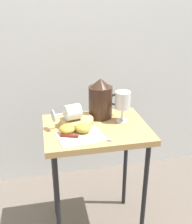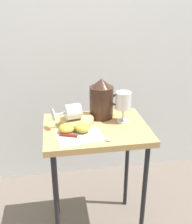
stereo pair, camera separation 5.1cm
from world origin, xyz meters
The scene contains 10 objects.
curtain_drape centered at (0.00, 0.60, 1.04)m, with size 2.40×0.03×2.08m, color white.
table centered at (0.00, 0.00, 0.59)m, with size 0.52×0.40×0.67m.
linen_napkin centered at (-0.09, -0.09, 0.68)m, with size 0.21×0.16×0.00m, color silver.
basket_tray centered at (-0.09, 0.04, 0.69)m, with size 0.17×0.17×0.04m, color tan.
pitcher centered at (0.05, 0.11, 0.76)m, with size 0.18×0.13×0.22m.
wine_glass_upright centered at (0.15, 0.04, 0.78)m, with size 0.08×0.08×0.16m.
wine_glass_tipped_near centered at (-0.12, 0.03, 0.75)m, with size 0.15×0.10×0.08m.
apple_half_left centered at (-0.15, -0.05, 0.70)m, with size 0.08×0.08×0.04m, color #B29938.
apple_half_right centered at (-0.07, -0.05, 0.70)m, with size 0.08×0.08×0.04m, color #B29938.
knife centered at (-0.11, -0.10, 0.68)m, with size 0.23×0.10×0.01m.
Camera 2 is at (-0.20, -1.19, 1.28)m, focal length 42.96 mm.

